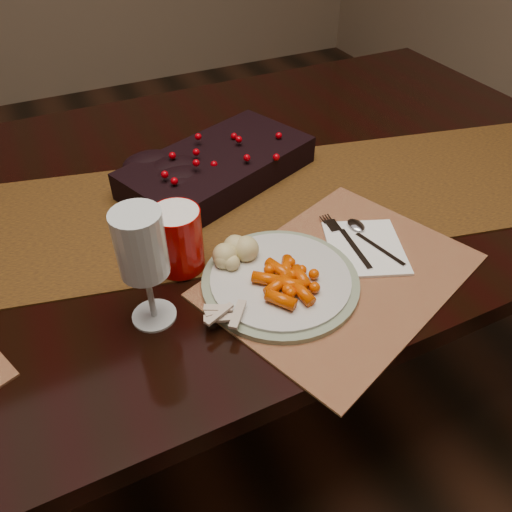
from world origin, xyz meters
name	(u,v)px	position (x,y,z in m)	size (l,w,h in m)	color
floor	(226,397)	(0.00, 0.00, 0.00)	(5.00, 5.00, 0.00)	black
dining_table	(221,313)	(0.00, 0.00, 0.38)	(1.80, 1.00, 0.75)	black
table_runner	(252,203)	(0.05, -0.09, 0.75)	(1.81, 0.37, 0.00)	#3F2208
centerpiece	(218,163)	(0.02, 0.02, 0.79)	(0.39, 0.20, 0.08)	black
placemat_main	(341,275)	(0.09, -0.33, 0.75)	(0.42, 0.31, 0.00)	#92684B
dinner_plate	(280,280)	(-0.01, -0.31, 0.76)	(0.25, 0.25, 0.01)	silver
baby_carrots	(291,279)	(0.00, -0.33, 0.78)	(0.11, 0.09, 0.02)	#D44400
mashed_potatoes	(234,249)	(-0.06, -0.24, 0.79)	(0.07, 0.06, 0.04)	#D1B579
turkey_shreds	(226,311)	(-0.12, -0.35, 0.78)	(0.07, 0.06, 0.02)	tan
napkin	(365,247)	(0.17, -0.30, 0.76)	(0.13, 0.15, 0.01)	white
fork	(349,242)	(0.15, -0.28, 0.76)	(0.02, 0.14, 0.00)	silver
spoon	(372,241)	(0.18, -0.29, 0.76)	(0.03, 0.13, 0.00)	#B3B4C5
red_cup	(178,239)	(-0.14, -0.20, 0.81)	(0.08, 0.08, 0.11)	#9B0603
wine_glass	(145,270)	(-0.21, -0.29, 0.85)	(0.07, 0.07, 0.19)	#BABABA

